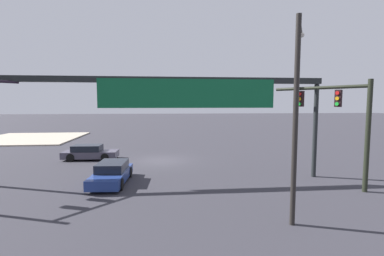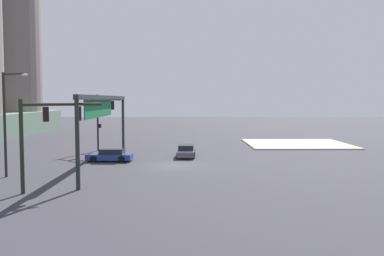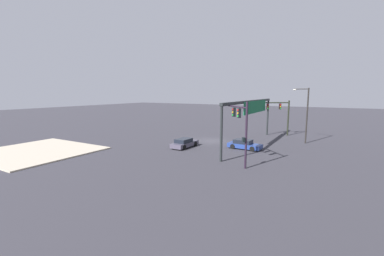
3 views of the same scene
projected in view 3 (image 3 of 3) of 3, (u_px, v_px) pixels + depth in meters
name	position (u px, v px, depth m)	size (l,w,h in m)	color
ground_plane	(211.00, 141.00, 38.30)	(203.81, 203.81, 0.00)	#34323A
sidewalk_corner	(37.00, 151.00, 31.31)	(11.86, 12.83, 0.15)	#B8AB97
traffic_signal_near_corner	(281.00, 111.00, 42.34)	(3.39, 4.49, 5.90)	black
traffic_signal_opposite_side	(241.00, 123.00, 24.93)	(3.56, 3.28, 6.41)	black
streetlamp_curved_arm	(305.00, 111.00, 36.14)	(1.47, 2.43, 7.88)	black
overhead_sign_gantry	(252.00, 107.00, 35.01)	(19.95, 0.43, 6.19)	#222627
sedan_car_approaching	(184.00, 143.00, 33.76)	(4.41, 1.94, 1.21)	#4A4556
sedan_car_waiting_far	(244.00, 145.00, 32.83)	(2.05, 4.35, 1.21)	navy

